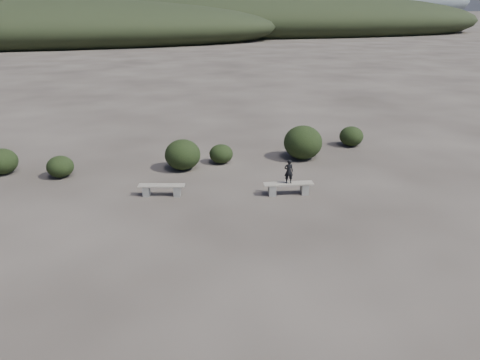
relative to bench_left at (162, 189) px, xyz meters
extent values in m
plane|color=#312A26|center=(2.04, -5.40, -0.27)|extent=(1200.00, 1200.00, 0.00)
cube|color=gray|center=(-0.58, 0.14, -0.07)|extent=(0.32, 0.40, 0.40)
cube|color=gray|center=(0.58, -0.14, -0.07)|extent=(0.32, 0.40, 0.40)
cube|color=gray|center=(0.00, 0.00, 0.15)|extent=(1.82, 0.79, 0.05)
cube|color=gray|center=(4.15, -0.98, -0.06)|extent=(0.31, 0.41, 0.43)
cube|color=gray|center=(5.42, -1.15, -0.06)|extent=(0.31, 0.41, 0.43)
cube|color=gray|center=(4.79, -1.06, 0.18)|extent=(1.96, 0.65, 0.05)
imported|color=black|center=(4.78, -1.06, 0.69)|extent=(0.38, 0.28, 0.95)
ellipsoid|color=black|center=(-4.02, 3.19, 0.19)|extent=(1.13, 1.13, 0.93)
ellipsoid|color=black|center=(1.21, 2.94, 0.41)|extent=(1.59, 1.59, 1.36)
ellipsoid|color=black|center=(3.05, 3.42, 0.17)|extent=(1.10, 1.10, 0.88)
ellipsoid|color=black|center=(6.99, 3.15, 0.53)|extent=(1.83, 1.83, 1.60)
ellipsoid|color=black|center=(10.25, 4.59, 0.24)|extent=(1.23, 1.23, 1.03)
ellipsoid|color=black|center=(-6.51, 4.23, 0.29)|extent=(1.33, 1.33, 1.12)
ellipsoid|color=black|center=(-22.96, 84.60, 2.43)|extent=(110.00, 40.00, 12.00)
ellipsoid|color=black|center=(37.04, 104.60, 2.88)|extent=(120.00, 44.00, 14.00)
ellipsoid|color=#303B30|center=(2.04, 154.60, 5.13)|extent=(190.00, 64.00, 24.00)
ellipsoid|color=slate|center=(72.04, 294.60, 9.63)|extent=(340.00, 110.00, 44.00)
camera|label=1|loc=(-1.08, -17.00, 6.62)|focal=35.00mm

